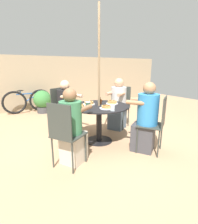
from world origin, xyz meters
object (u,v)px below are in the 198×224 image
(patio_chair_west, at_px, (121,104))
(pancake_plate_a, at_px, (89,103))
(drinking_glass_a, at_px, (113,108))
(patio_chair_north, at_px, (61,107))
(diner_east, at_px, (72,130))
(pancake_plate_b, at_px, (112,102))
(potted_shrub, at_px, (43,101))
(syrup_bottle, at_px, (100,101))
(bicycle, at_px, (28,101))
(patio_chair_east, at_px, (65,132))
(diner_south, at_px, (146,120))
(diner_north, at_px, (67,109))
(pancake_plate_d, at_px, (106,107))
(coffee_cup, at_px, (88,105))
(patio_table, at_px, (99,114))
(patio_chair_south, at_px, (156,121))
(diner_west, at_px, (118,106))
(pancake_plate_c, at_px, (79,106))

(patio_chair_west, distance_m, pancake_plate_a, 1.10)
(drinking_glass_a, bearing_deg, patio_chair_west, 45.71)
(patio_chair_north, bearing_deg, diner_east, 54.10)
(pancake_plate_b, height_order, potted_shrub, pancake_plate_b)
(syrup_bottle, height_order, bicycle, syrup_bottle)
(patio_chair_north, xyz_separation_m, patio_chair_east, (-0.49, -1.53, 0.00))
(patio_chair_east, relative_size, diner_south, 0.81)
(patio_chair_north, relative_size, diner_north, 0.84)
(pancake_plate_d, bearing_deg, bicycle, 102.65)
(patio_chair_west, xyz_separation_m, potted_shrub, (-1.31, 2.30, -0.17))
(coffee_cup, distance_m, drinking_glass_a, 0.46)
(diner_north, xyz_separation_m, syrup_bottle, (0.44, -0.68, 0.25))
(patio_table, distance_m, patio_chair_south, 1.05)
(patio_chair_west, bearing_deg, syrup_bottle, 86.01)
(diner_south, bearing_deg, diner_east, 134.65)
(pancake_plate_a, relative_size, syrup_bottle, 1.72)
(patio_chair_east, distance_m, patio_chair_west, 2.10)
(patio_chair_west, height_order, drinking_glass_a, patio_chair_west)
(potted_shrub, bearing_deg, pancake_plate_d, -83.19)
(diner_north, distance_m, pancake_plate_b, 1.06)
(patio_table, distance_m, diner_south, 0.88)
(diner_north, xyz_separation_m, pancake_plate_b, (0.64, -0.81, 0.22))
(patio_chair_north, bearing_deg, pancake_plate_b, 103.23)
(syrup_bottle, bearing_deg, bicycle, 106.38)
(drinking_glass_a, bearing_deg, pancake_plate_b, 55.44)
(pancake_plate_a, bearing_deg, diner_east, -134.07)
(diner_west, bearing_deg, potted_shrub, -2.72)
(patio_chair_north, height_order, syrup_bottle, patio_chair_north)
(pancake_plate_b, xyz_separation_m, bicycle, (-1.07, 3.09, -0.38))
(drinking_glass_a, bearing_deg, pancake_plate_a, 99.19)
(diner_west, distance_m, coffee_cup, 1.18)
(syrup_bottle, bearing_deg, diner_east, -144.90)
(pancake_plate_c, bearing_deg, diner_west, 16.56)
(patio_chair_west, height_order, pancake_plate_c, patio_chair_west)
(diner_south, distance_m, pancake_plate_b, 0.78)
(diner_east, bearing_deg, diner_north, 130.21)
(patio_chair_north, distance_m, diner_west, 1.30)
(patio_chair_east, height_order, patio_chair_south, same)
(patio_chair_east, bearing_deg, patio_chair_south, 45.34)
(patio_chair_south, height_order, diner_south, diner_south)
(pancake_plate_a, bearing_deg, patio_table, -57.72)
(diner_east, distance_m, diner_west, 1.76)
(diner_north, height_order, pancake_plate_b, diner_north)
(patio_table, xyz_separation_m, drinking_glass_a, (-0.01, -0.46, 0.21))
(diner_north, xyz_separation_m, diner_south, (0.81, -1.55, 0.02))
(patio_table, bearing_deg, diner_west, 28.60)
(bicycle, bearing_deg, pancake_plate_b, -70.47)
(pancake_plate_c, relative_size, syrup_bottle, 1.72)
(diner_north, xyz_separation_m, diner_west, (1.11, -0.39, 0.01))
(coffee_cup, xyz_separation_m, drinking_glass_a, (0.26, -0.38, -0.01))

